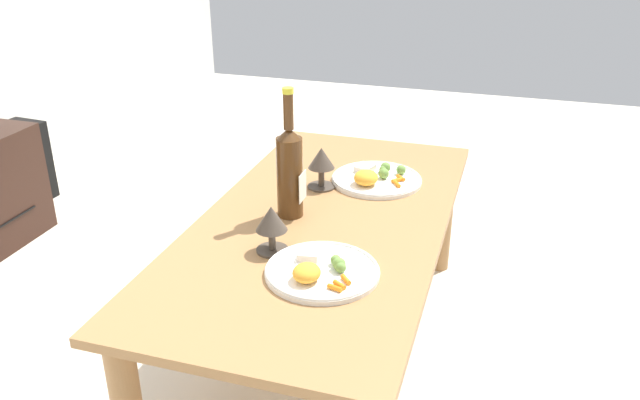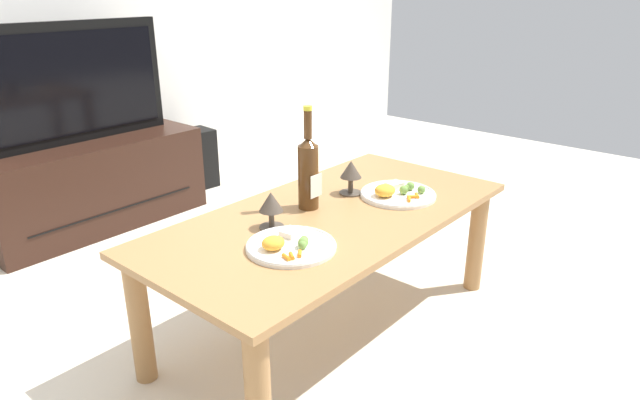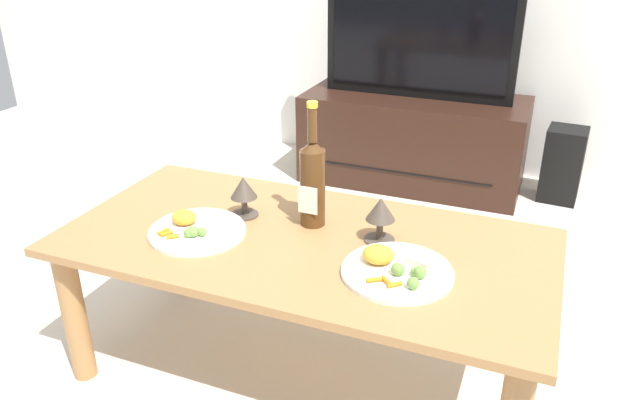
% 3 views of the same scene
% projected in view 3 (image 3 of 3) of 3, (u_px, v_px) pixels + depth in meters
% --- Properties ---
extents(ground_plane, '(6.40, 6.40, 0.00)m').
position_uv_depth(ground_plane, '(305.00, 369.00, 1.93)').
color(ground_plane, beige).
extents(dining_table, '(1.39, 0.68, 0.47)m').
position_uv_depth(dining_table, '(304.00, 262.00, 1.76)').
color(dining_table, '#9E7042').
rests_on(dining_table, ground_plane).
extents(tv_stand, '(1.14, 0.50, 0.47)m').
position_uv_depth(tv_stand, '(413.00, 140.00, 3.21)').
color(tv_stand, black).
rests_on(tv_stand, ground_plane).
extents(tv_screen, '(0.96, 0.05, 0.60)m').
position_uv_depth(tv_screen, '(420.00, 37.00, 2.99)').
color(tv_screen, black).
rests_on(tv_screen, tv_stand).
extents(floor_speaker, '(0.20, 0.20, 0.37)m').
position_uv_depth(floor_speaker, '(563.00, 165.00, 3.02)').
color(floor_speaker, black).
rests_on(floor_speaker, ground_plane).
extents(wine_bottle, '(0.07, 0.08, 0.37)m').
position_uv_depth(wine_bottle, '(313.00, 179.00, 1.75)').
color(wine_bottle, '#4C2D14').
rests_on(wine_bottle, dining_table).
extents(goblet_left, '(0.08, 0.08, 0.13)m').
position_uv_depth(goblet_left, '(244.00, 190.00, 1.83)').
color(goblet_left, '#473D33').
rests_on(goblet_left, dining_table).
extents(goblet_right, '(0.09, 0.09, 0.13)m').
position_uv_depth(goblet_right, '(381.00, 212.00, 1.68)').
color(goblet_right, '#473D33').
rests_on(goblet_right, dining_table).
extents(dinner_plate_left, '(0.28, 0.28, 0.05)m').
position_uv_depth(dinner_plate_left, '(196.00, 229.00, 1.75)').
color(dinner_plate_left, white).
rests_on(dinner_plate_left, dining_table).
extents(dinner_plate_right, '(0.29, 0.29, 0.06)m').
position_uv_depth(dinner_plate_right, '(396.00, 269.00, 1.55)').
color(dinner_plate_right, white).
rests_on(dinner_plate_right, dining_table).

